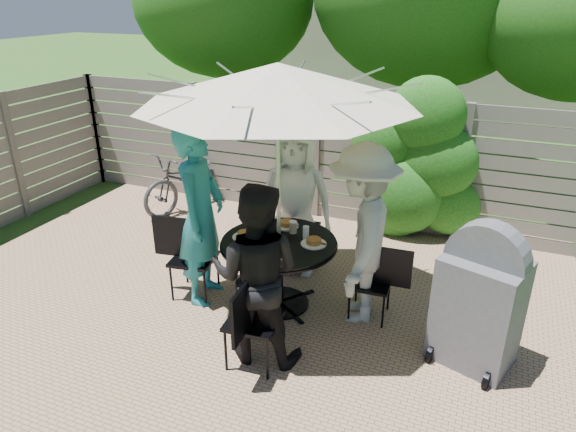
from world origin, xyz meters
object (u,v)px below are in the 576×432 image
at_px(plate_front, 270,255).
at_px(bbq_grill, 479,302).
at_px(umbrella, 278,84).
at_px(plate_back, 287,224).
at_px(person_front, 256,275).
at_px(chair_left, 194,273).
at_px(person_left, 201,216).
at_px(glass_left, 251,237).
at_px(plate_left, 245,235).
at_px(coffee_cup, 293,228).
at_px(patio_table, 279,261).
at_px(chair_front, 254,338).
at_px(plate_right, 314,242).
at_px(person_back, 296,201).
at_px(chair_right, 371,296).
at_px(person_right, 361,236).
at_px(glass_front, 283,247).
at_px(glass_right, 306,233).
at_px(chair_back, 298,242).
at_px(bicycle, 192,179).
at_px(glass_back, 275,223).
at_px(syrup_jug, 274,231).

bearing_deg(plate_front, bbq_grill, 6.12).
xyz_separation_m(umbrella, plate_back, (-0.06, 0.35, -1.55)).
relative_size(person_front, plate_back, 6.53).
xyz_separation_m(chair_left, person_left, (0.13, 0.02, 0.69)).
bearing_deg(plate_back, person_front, -80.22).
distance_m(plate_back, glass_left, 0.53).
distance_m(plate_left, glass_left, 0.15).
height_order(plate_left, plate_front, same).
relative_size(umbrella, coffee_cup, 25.13).
bearing_deg(bbq_grill, chair_left, -161.18).
relative_size(patio_table, umbrella, 0.45).
distance_m(plate_left, bbq_grill, 2.33).
distance_m(chair_front, plate_right, 1.15).
relative_size(patio_table, plate_back, 5.25).
bearing_deg(person_back, chair_right, -40.79).
relative_size(chair_left, coffee_cup, 7.69).
height_order(chair_right, person_right, person_right).
bearing_deg(glass_front, glass_right, 76.78).
bearing_deg(chair_left, person_back, 41.77).
bearing_deg(person_back, person_left, -135.00).
bearing_deg(plate_front, umbrella, 99.78).
height_order(person_left, plate_left, person_left).
height_order(plate_back, glass_right, glass_right).
relative_size(plate_right, glass_right, 1.86).
bearing_deg(chair_back, chair_right, 49.83).
distance_m(person_right, bicycle, 3.68).
distance_m(plate_back, plate_right, 0.51).
bearing_deg(glass_back, chair_back, 91.22).
bearing_deg(person_right, glass_back, -105.52).
relative_size(plate_front, syrup_jug, 1.62).
distance_m(person_front, syrup_jug, 0.88).
height_order(glass_left, syrup_jug, syrup_jug).
xyz_separation_m(syrup_jug, bicycle, (-2.25, 1.97, -0.39)).
relative_size(umbrella, chair_front, 3.24).
relative_size(plate_left, glass_left, 1.86).
relative_size(chair_back, person_front, 0.57).
height_order(patio_table, plate_right, plate_right).
bearing_deg(patio_table, chair_right, 9.68).
distance_m(person_front, plate_left, 0.91).
bearing_deg(chair_left, chair_back, 46.07).
distance_m(plate_back, bbq_grill, 2.10).
height_order(glass_left, bbq_grill, bbq_grill).
relative_size(glass_front, bbq_grill, 0.10).
distance_m(plate_left, syrup_jug, 0.31).
height_order(plate_front, glass_front, glass_front).
distance_m(person_back, chair_left, 1.41).
bearing_deg(syrup_jug, glass_back, 111.87).
height_order(patio_table, glass_back, glass_back).
height_order(glass_front, glass_right, same).
bearing_deg(umbrella, plate_back, 99.78).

